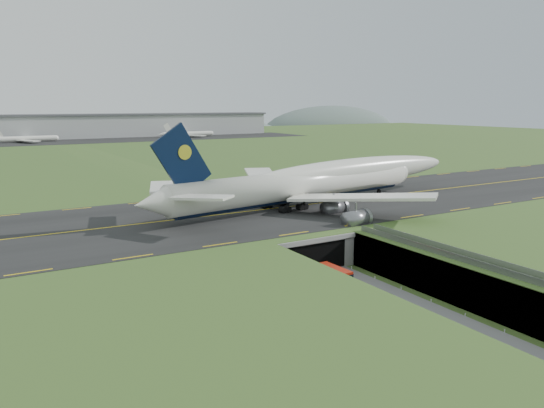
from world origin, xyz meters
TOP-DOWN VIEW (x-y plane):
  - ground at (0.00, 0.00)m, footprint 900.00×900.00m
  - airfield_deck at (0.00, 0.00)m, footprint 800.00×800.00m
  - trench_road at (0.00, -7.50)m, footprint 12.00×75.00m
  - taxiway at (0.00, 33.00)m, footprint 800.00×44.00m
  - tunnel_portal at (0.00, 16.71)m, footprint 17.00×22.30m
  - guideway at (11.00, -19.11)m, footprint 3.00×53.00m
  - jumbo_jet at (19.20, 33.13)m, footprint 90.19×58.29m
  - shuttle_tram at (-1.48, 1.38)m, footprint 2.80×6.84m
  - cargo_terminal at (-0.09, 299.41)m, footprint 320.00×67.00m
  - distant_hills at (64.38, 430.00)m, footprint 700.00×91.00m

SIDE VIEW (x-z plane):
  - distant_hills at x=64.38m, z-range -34.00..26.00m
  - ground at x=0.00m, z-range 0.00..0.00m
  - trench_road at x=0.00m, z-range 0.00..0.20m
  - shuttle_tram at x=-1.48m, z-range 0.15..2.93m
  - airfield_deck at x=0.00m, z-range 0.00..6.00m
  - tunnel_portal at x=0.00m, z-range 0.33..6.33m
  - guideway at x=11.00m, z-range 1.80..8.85m
  - taxiway at x=0.00m, z-range 6.00..6.18m
  - jumbo_jet at x=19.20m, z-range 1.49..20.99m
  - cargo_terminal at x=-0.09m, z-range 6.16..21.76m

